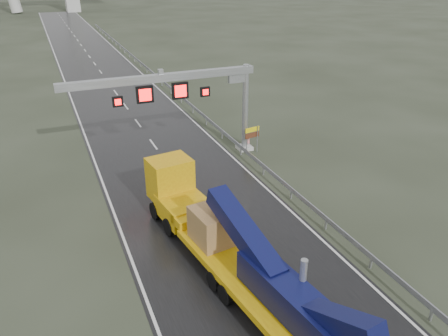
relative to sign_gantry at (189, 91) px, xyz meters
name	(u,v)px	position (x,y,z in m)	size (l,w,h in m)	color
ground	(277,314)	(-2.10, -17.99, -5.61)	(400.00, 400.00, 0.00)	#2A2F21
road	(116,93)	(-2.10, 22.01, -5.60)	(11.00, 200.00, 0.02)	black
guardrail	(190,104)	(4.00, 12.01, -4.91)	(0.20, 140.00, 1.40)	gray
sign_gantry	(189,91)	(0.00, 0.00, 0.00)	(14.90, 1.20, 7.42)	silver
heavy_haul_truck	(227,243)	(-2.96, -14.25, -3.88)	(5.29, 19.21, 4.47)	#E1B40C
exit_sign_pair	(252,135)	(5.00, -0.99, -3.99)	(1.35, 0.30, 2.33)	gray
striped_barrier	(246,141)	(5.15, 0.51, -5.11)	(0.60, 0.32, 1.01)	red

